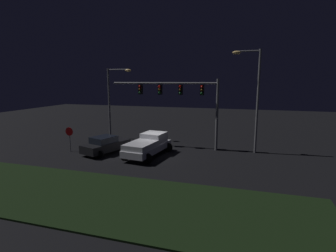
{
  "coord_description": "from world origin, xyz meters",
  "views": [
    {
      "loc": [
        7.66,
        -21.38,
        6.33
      ],
      "look_at": [
        0.65,
        1.94,
        2.16
      ],
      "focal_mm": 28.38,
      "sensor_mm": 36.0,
      "label": 1
    }
  ],
  "objects_px": {
    "pickup_truck": "(149,144)",
    "car_sedan": "(106,145)",
    "traffic_signal_gantry": "(181,95)",
    "stop_sign": "(69,135)",
    "street_lamp_right": "(253,90)",
    "street_lamp_left": "(114,94)"
  },
  "relations": [
    {
      "from": "car_sedan",
      "to": "traffic_signal_gantry",
      "type": "distance_m",
      "value": 8.19
    },
    {
      "from": "traffic_signal_gantry",
      "to": "street_lamp_left",
      "type": "height_order",
      "value": "street_lamp_left"
    },
    {
      "from": "stop_sign",
      "to": "traffic_signal_gantry",
      "type": "bearing_deg",
      "value": 25.02
    },
    {
      "from": "traffic_signal_gantry",
      "to": "street_lamp_right",
      "type": "relative_size",
      "value": 1.15
    },
    {
      "from": "car_sedan",
      "to": "stop_sign",
      "type": "relative_size",
      "value": 2.13
    },
    {
      "from": "traffic_signal_gantry",
      "to": "stop_sign",
      "type": "bearing_deg",
      "value": -154.98
    },
    {
      "from": "traffic_signal_gantry",
      "to": "street_lamp_left",
      "type": "bearing_deg",
      "value": 166.36
    },
    {
      "from": "street_lamp_left",
      "to": "traffic_signal_gantry",
      "type": "bearing_deg",
      "value": -13.64
    },
    {
      "from": "traffic_signal_gantry",
      "to": "car_sedan",
      "type": "bearing_deg",
      "value": -147.86
    },
    {
      "from": "pickup_truck",
      "to": "traffic_signal_gantry",
      "type": "xyz_separation_m",
      "value": [
        1.97,
        3.37,
        4.03
      ]
    },
    {
      "from": "car_sedan",
      "to": "stop_sign",
      "type": "bearing_deg",
      "value": 118.0
    },
    {
      "from": "traffic_signal_gantry",
      "to": "stop_sign",
      "type": "distance_m",
      "value": 10.71
    },
    {
      "from": "pickup_truck",
      "to": "car_sedan",
      "type": "height_order",
      "value": "pickup_truck"
    },
    {
      "from": "car_sedan",
      "to": "street_lamp_right",
      "type": "xyz_separation_m",
      "value": [
        12.26,
        3.85,
        4.81
      ]
    },
    {
      "from": "pickup_truck",
      "to": "street_lamp_right",
      "type": "xyz_separation_m",
      "value": [
        8.33,
        3.51,
        4.55
      ]
    },
    {
      "from": "traffic_signal_gantry",
      "to": "pickup_truck",
      "type": "bearing_deg",
      "value": -120.34
    },
    {
      "from": "pickup_truck",
      "to": "street_lamp_right",
      "type": "bearing_deg",
      "value": -59.81
    },
    {
      "from": "stop_sign",
      "to": "pickup_truck",
      "type": "bearing_deg",
      "value": 7.23
    },
    {
      "from": "car_sedan",
      "to": "traffic_signal_gantry",
      "type": "xyz_separation_m",
      "value": [
        5.91,
        3.71,
        4.29
      ]
    },
    {
      "from": "car_sedan",
      "to": "street_lamp_right",
      "type": "relative_size",
      "value": 0.53
    },
    {
      "from": "street_lamp_left",
      "to": "stop_sign",
      "type": "distance_m",
      "value": 7.15
    },
    {
      "from": "car_sedan",
      "to": "street_lamp_right",
      "type": "bearing_deg",
      "value": -54.52
    }
  ]
}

